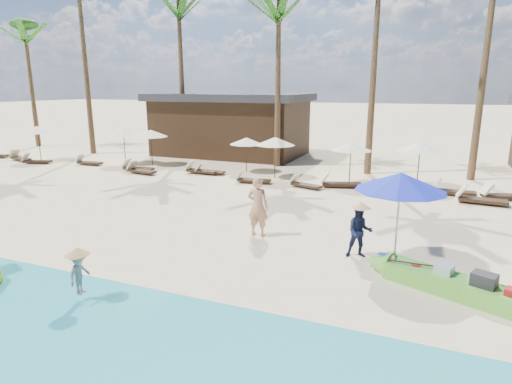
% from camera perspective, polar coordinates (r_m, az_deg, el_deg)
% --- Properties ---
extents(ground, '(240.00, 240.00, 0.00)m').
position_cam_1_polar(ground, '(12.55, -4.38, -8.57)').
color(ground, beige).
rests_on(ground, ground).
extents(wet_sand_strip, '(240.00, 4.50, 0.01)m').
position_cam_1_polar(wet_sand_strip, '(8.88, -19.73, -19.61)').
color(wet_sand_strip, tan).
rests_on(wet_sand_strip, ground).
extents(green_canoe, '(5.43, 2.49, 0.73)m').
position_cam_1_polar(green_canoe, '(11.26, 25.71, -11.36)').
color(green_canoe, '#63C53C').
rests_on(green_canoe, ground).
extents(tourist, '(0.76, 0.52, 2.00)m').
position_cam_1_polar(tourist, '(13.89, 0.25, -1.93)').
color(tourist, tan).
rests_on(tourist, ground).
extents(vendor_green, '(0.86, 0.75, 1.52)m').
position_cam_1_polar(vendor_green, '(12.58, 13.64, -5.17)').
color(vendor_green, '#141A37').
rests_on(vendor_green, ground).
extents(vendor_yellow, '(0.46, 0.69, 1.00)m').
position_cam_1_polar(vendor_yellow, '(10.63, -22.49, -9.95)').
color(vendor_yellow, gray).
rests_on(vendor_yellow, ground).
extents(blue_umbrella, '(2.41, 2.41, 2.60)m').
position_cam_1_polar(blue_umbrella, '(11.88, 18.71, 1.30)').
color(blue_umbrella, '#99999E').
rests_on(blue_umbrella, ground).
extents(resort_parasol_1, '(2.21, 2.21, 2.28)m').
position_cam_1_polar(resort_parasol_1, '(31.60, -27.12, 7.43)').
color(resort_parasol_1, '#322014').
rests_on(resort_parasol_1, ground).
extents(lounger_1_left, '(1.92, 0.99, 0.62)m').
position_cam_1_polar(lounger_1_left, '(32.41, -28.99, 4.04)').
color(lounger_1_left, '#322014').
rests_on(lounger_1_left, ground).
extents(lounger_1_right, '(1.85, 1.09, 0.60)m').
position_cam_1_polar(lounger_1_right, '(30.65, -27.34, 3.74)').
color(lounger_1_right, '#322014').
rests_on(lounger_1_right, ground).
extents(resort_parasol_2, '(2.16, 2.16, 2.22)m').
position_cam_1_polar(resort_parasol_2, '(28.30, -17.26, 7.64)').
color(resort_parasol_2, '#322014').
rests_on(resort_parasol_2, ground).
extents(lounger_2_left, '(1.74, 0.64, 0.58)m').
position_cam_1_polar(lounger_2_left, '(28.78, -21.48, 3.75)').
color(lounger_2_left, '#322014').
rests_on(lounger_2_left, ground).
extents(resort_parasol_3, '(2.12, 2.12, 2.19)m').
position_cam_1_polar(resort_parasol_3, '(27.37, -13.87, 7.60)').
color(resort_parasol_3, '#322014').
rests_on(resort_parasol_3, ground).
extents(lounger_3_left, '(1.91, 0.70, 0.64)m').
position_cam_1_polar(lounger_3_left, '(25.76, -15.66, 3.16)').
color(lounger_3_left, '#322014').
rests_on(lounger_3_left, ground).
extents(lounger_3_right, '(1.89, 0.83, 0.62)m').
position_cam_1_polar(lounger_3_right, '(24.98, -15.19, 2.85)').
color(lounger_3_right, '#322014').
rests_on(lounger_3_right, ground).
extents(resort_parasol_4, '(1.92, 1.92, 1.97)m').
position_cam_1_polar(resort_parasol_4, '(24.37, -1.29, 6.81)').
color(resort_parasol_4, '#322014').
rests_on(resort_parasol_4, ground).
extents(lounger_4_left, '(1.93, 0.65, 0.65)m').
position_cam_1_polar(lounger_4_left, '(24.27, -7.45, 2.93)').
color(lounger_4_left, '#322014').
rests_on(lounger_4_left, ground).
extents(lounger_4_right, '(1.71, 0.69, 0.56)m').
position_cam_1_polar(lounger_4_right, '(24.05, -6.33, 2.79)').
color(lounger_4_right, '#322014').
rests_on(lounger_4_right, ground).
extents(resort_parasol_5, '(2.13, 2.13, 2.20)m').
position_cam_1_polar(resort_parasol_5, '(22.69, 2.56, 6.79)').
color(resort_parasol_5, '#322014').
rests_on(resort_parasol_5, ground).
extents(lounger_5_left, '(1.82, 0.77, 0.60)m').
position_cam_1_polar(lounger_5_left, '(21.73, -0.60, 1.72)').
color(lounger_5_left, '#322014').
rests_on(lounger_5_left, ground).
extents(resort_parasol_6, '(2.04, 2.04, 2.10)m').
position_cam_1_polar(resort_parasol_6, '(21.78, 12.56, 5.94)').
color(resort_parasol_6, '#322014').
rests_on(resort_parasol_6, ground).
extents(lounger_6_left, '(1.69, 0.96, 0.55)m').
position_cam_1_polar(lounger_6_left, '(20.87, 6.44, 1.07)').
color(lounger_6_left, '#322014').
rests_on(lounger_6_left, ground).
extents(lounger_6_right, '(2.07, 1.14, 0.67)m').
position_cam_1_polar(lounger_6_right, '(21.16, 10.99, 1.19)').
color(lounger_6_right, '#322014').
rests_on(lounger_6_right, ground).
extents(resort_parasol_7, '(2.15, 2.15, 2.21)m').
position_cam_1_polar(resort_parasol_7, '(21.97, 21.06, 5.67)').
color(resort_parasol_7, '#322014').
rests_on(resort_parasol_7, ground).
extents(lounger_7_left, '(1.89, 0.60, 0.64)m').
position_cam_1_polar(lounger_7_left, '(21.24, 24.57, 0.19)').
color(lounger_7_left, '#322014').
rests_on(lounger_7_left, ground).
extents(lounger_7_right, '(2.03, 0.75, 0.67)m').
position_cam_1_polar(lounger_7_right, '(20.17, 27.60, -0.78)').
color(lounger_7_right, '#322014').
rests_on(lounger_7_right, ground).
extents(lounger_8_left, '(2.06, 1.18, 0.67)m').
position_cam_1_polar(lounger_8_left, '(21.36, 29.95, -0.32)').
color(lounger_8_left, '#322014').
rests_on(lounger_8_left, ground).
extents(palm_0, '(2.08, 2.08, 9.90)m').
position_cam_1_polar(palm_0, '(39.62, -28.32, 17.14)').
color(palm_0, brown).
rests_on(palm_0, ground).
extents(palm_2, '(2.08, 2.08, 11.33)m').
position_cam_1_polar(palm_2, '(30.19, -10.23, 22.07)').
color(palm_2, brown).
rests_on(palm_2, ground).
extents(palm_3, '(2.08, 2.08, 10.52)m').
position_cam_1_polar(palm_3, '(26.36, 3.05, 22.15)').
color(palm_3, brown).
rests_on(palm_3, ground).
extents(pavilion_west, '(10.80, 6.60, 4.30)m').
position_cam_1_polar(pavilion_west, '(30.95, -3.37, 9.07)').
color(pavilion_west, '#322014').
rests_on(pavilion_west, ground).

